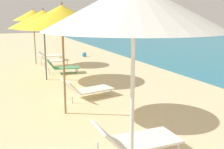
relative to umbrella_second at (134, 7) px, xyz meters
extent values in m
cylinder|color=silver|center=(0.00, 0.00, -1.35)|extent=(0.05, 0.05, 2.18)
cone|color=white|center=(0.00, 0.00, 0.00)|extent=(2.07, 2.07, 0.54)
cube|color=white|center=(0.76, 0.96, -2.17)|extent=(1.11, 0.68, 0.04)
cube|color=white|center=(0.05, 0.96, -1.98)|extent=(0.36, 0.67, 0.37)
cylinder|color=silver|center=(1.22, 1.25, -2.32)|extent=(0.04, 0.04, 0.25)
cylinder|color=silver|center=(-0.02, 1.24, -2.32)|extent=(0.04, 0.04, 0.25)
cylinder|color=olive|center=(-0.08, 3.46, -1.42)|extent=(0.05, 0.05, 2.05)
cone|color=yellow|center=(-0.08, 3.46, -0.12)|extent=(2.03, 2.03, 0.53)
sphere|color=olive|center=(-0.08, 3.46, 0.17)|extent=(0.06, 0.06, 0.06)
cube|color=white|center=(1.01, 4.60, -2.24)|extent=(1.25, 0.82, 0.04)
cube|color=white|center=(0.29, 4.43, -2.03)|extent=(0.48, 0.64, 0.39)
cylinder|color=silver|center=(1.42, 4.93, -2.35)|extent=(0.04, 0.04, 0.18)
cylinder|color=silver|center=(1.53, 4.47, -2.35)|extent=(0.04, 0.04, 0.18)
cylinder|color=silver|center=(0.16, 4.64, -2.35)|extent=(0.04, 0.04, 0.18)
cylinder|color=silver|center=(0.27, 4.18, -2.35)|extent=(0.04, 0.04, 0.18)
cylinder|color=#4C4C51|center=(0.06, 7.28, -1.49)|extent=(0.05, 0.05, 1.91)
cone|color=yellow|center=(0.06, 7.28, -0.22)|extent=(2.46, 2.46, 0.63)
sphere|color=#4C4C51|center=(0.06, 7.28, 0.13)|extent=(0.06, 0.06, 0.06)
cube|color=#4CA572|center=(1.03, 8.18, -2.21)|extent=(1.09, 0.69, 0.04)
cube|color=#4CA572|center=(0.39, 8.26, -2.02)|extent=(0.36, 0.59, 0.38)
cylinder|color=silver|center=(1.47, 8.35, -2.34)|extent=(0.04, 0.04, 0.21)
cylinder|color=silver|center=(1.41, 7.90, -2.34)|extent=(0.04, 0.04, 0.21)
cylinder|color=silver|center=(0.34, 8.50, -2.34)|extent=(0.04, 0.04, 0.21)
cylinder|color=silver|center=(0.28, 8.05, -2.34)|extent=(0.04, 0.04, 0.21)
cylinder|color=olive|center=(0.11, 10.84, -1.38)|extent=(0.05, 0.05, 2.11)
cone|color=yellow|center=(0.11, 10.84, -0.07)|extent=(1.89, 1.89, 0.51)
sphere|color=olive|center=(0.11, 10.84, 0.21)|extent=(0.06, 0.06, 0.06)
cube|color=white|center=(1.15, 11.83, -2.20)|extent=(0.98, 0.72, 0.04)
cube|color=white|center=(0.52, 11.87, -2.06)|extent=(0.40, 0.68, 0.27)
cylinder|color=silver|center=(1.54, 12.08, -2.33)|extent=(0.04, 0.04, 0.22)
cylinder|color=silver|center=(1.50, 11.52, -2.33)|extent=(0.04, 0.04, 0.22)
cylinder|color=silver|center=(0.52, 12.15, -2.33)|extent=(0.04, 0.04, 0.22)
cylinder|color=silver|center=(0.48, 11.59, -2.33)|extent=(0.04, 0.04, 0.22)
cube|color=white|center=(0.99, 9.97, -2.18)|extent=(1.08, 0.76, 0.04)
cube|color=white|center=(0.34, 9.87, -2.02)|extent=(0.44, 0.66, 0.32)
cylinder|color=silver|center=(1.35, 10.29, -2.32)|extent=(0.04, 0.04, 0.24)
cylinder|color=silver|center=(1.43, 9.78, -2.32)|extent=(0.04, 0.04, 0.24)
cylinder|color=silver|center=(0.26, 10.11, -2.32)|extent=(0.04, 0.04, 0.24)
cylinder|color=silver|center=(0.34, 9.61, -2.32)|extent=(0.04, 0.04, 0.24)
sphere|color=#338CD8|center=(3.01, 12.29, -2.31)|extent=(0.27, 0.27, 0.27)
camera|label=1|loc=(-1.40, -2.79, -0.10)|focal=43.49mm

